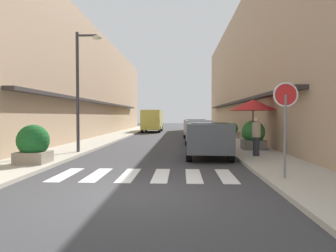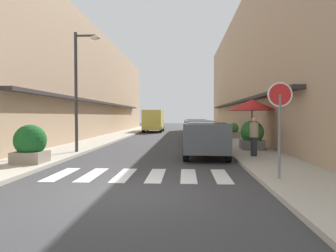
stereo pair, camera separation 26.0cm
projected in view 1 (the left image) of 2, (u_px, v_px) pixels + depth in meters
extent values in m
plane|color=#38383A|center=(168.00, 138.00, 25.14)|extent=(99.14, 99.14, 0.00)
cube|color=#ADA899|center=(113.00, 137.00, 25.32)|extent=(2.34, 63.09, 0.12)
cube|color=#ADA899|center=(224.00, 137.00, 24.95)|extent=(2.34, 63.09, 0.12)
cube|color=tan|center=(73.00, 85.00, 26.59)|extent=(5.00, 42.56, 8.69)
cube|color=#332D2D|center=(105.00, 103.00, 26.53)|extent=(0.50, 29.79, 0.16)
cube|color=tan|center=(267.00, 73.00, 25.88)|extent=(5.00, 42.56, 10.58)
cube|color=#332D2D|center=(233.00, 103.00, 26.07)|extent=(0.50, 29.79, 0.16)
cube|color=silver|center=(66.00, 175.00, 9.36)|extent=(0.45, 2.20, 0.01)
cube|color=silver|center=(97.00, 175.00, 9.32)|extent=(0.45, 2.20, 0.01)
cube|color=silver|center=(129.00, 175.00, 9.28)|extent=(0.45, 2.20, 0.01)
cube|color=silver|center=(161.00, 175.00, 9.24)|extent=(0.45, 2.20, 0.01)
cube|color=silver|center=(194.00, 176.00, 9.20)|extent=(0.45, 2.20, 0.01)
cube|color=silver|center=(226.00, 176.00, 9.16)|extent=(0.45, 2.20, 0.01)
cube|color=#4C5156|center=(209.00, 136.00, 13.32)|extent=(1.93, 4.14, 1.13)
cube|color=black|center=(209.00, 129.00, 13.10)|extent=(1.57, 2.34, 0.56)
cylinder|color=black|center=(190.00, 146.00, 14.74)|extent=(0.25, 0.65, 0.64)
cylinder|color=black|center=(225.00, 147.00, 14.60)|extent=(0.25, 0.65, 0.64)
cylinder|color=black|center=(189.00, 153.00, 12.07)|extent=(0.25, 0.65, 0.64)
cylinder|color=black|center=(231.00, 154.00, 11.93)|extent=(0.25, 0.65, 0.64)
cube|color=silver|center=(200.00, 130.00, 19.87)|extent=(1.81, 4.24, 1.13)
cube|color=black|center=(200.00, 125.00, 19.65)|extent=(1.50, 2.38, 0.56)
cylinder|color=black|center=(187.00, 137.00, 21.32)|extent=(0.23, 0.64, 0.64)
cylinder|color=black|center=(210.00, 137.00, 21.23)|extent=(0.23, 0.64, 0.64)
cylinder|color=black|center=(187.00, 140.00, 18.55)|extent=(0.23, 0.64, 0.64)
cylinder|color=black|center=(214.00, 140.00, 18.46)|extent=(0.23, 0.64, 0.64)
cube|color=silver|center=(195.00, 126.00, 25.58)|extent=(1.94, 4.29, 1.13)
cube|color=black|center=(196.00, 123.00, 25.36)|extent=(1.58, 2.43, 0.56)
cylinder|color=black|center=(186.00, 132.00, 27.05)|extent=(0.25, 0.65, 0.64)
cylinder|color=black|center=(205.00, 133.00, 26.91)|extent=(0.25, 0.65, 0.64)
cylinder|color=black|center=(185.00, 134.00, 24.28)|extent=(0.25, 0.65, 0.64)
cylinder|color=black|center=(206.00, 134.00, 24.14)|extent=(0.25, 0.65, 0.64)
cube|color=#D8CC4C|center=(152.00, 120.00, 34.13)|extent=(1.96, 5.40, 2.03)
cube|color=black|center=(152.00, 113.00, 33.83)|extent=(1.64, 3.03, 0.56)
cylinder|color=black|center=(146.00, 128.00, 35.97)|extent=(0.22, 0.64, 0.64)
cylinder|color=black|center=(162.00, 128.00, 35.90)|extent=(0.22, 0.64, 0.64)
cylinder|color=black|center=(142.00, 130.00, 32.41)|extent=(0.22, 0.64, 0.64)
cylinder|color=black|center=(159.00, 130.00, 32.34)|extent=(0.22, 0.64, 0.64)
cylinder|color=slate|center=(285.00, 137.00, 8.22)|extent=(0.07, 0.07, 2.19)
cylinder|color=red|center=(286.00, 95.00, 8.19)|extent=(0.64, 0.03, 0.64)
torus|color=white|center=(286.00, 95.00, 8.19)|extent=(0.65, 0.05, 0.65)
cylinder|color=#38383D|center=(78.00, 92.00, 14.21)|extent=(0.14, 0.14, 5.39)
cylinder|color=#38383D|center=(87.00, 35.00, 14.11)|extent=(0.90, 0.10, 0.10)
ellipsoid|color=beige|center=(97.00, 38.00, 14.09)|extent=(0.44, 0.28, 0.20)
cylinder|color=#262626|center=(253.00, 148.00, 15.82)|extent=(0.48, 0.48, 0.06)
cylinder|color=#4C3823|center=(253.00, 127.00, 15.78)|extent=(0.06, 0.06, 2.18)
cone|color=red|center=(253.00, 105.00, 15.75)|extent=(2.41, 2.41, 0.55)
cube|color=gray|center=(33.00, 157.00, 10.92)|extent=(1.02, 1.02, 0.39)
sphere|color=#195623|center=(33.00, 140.00, 10.90)|extent=(1.10, 1.10, 1.10)
cube|color=slate|center=(253.00, 145.00, 15.39)|extent=(1.07, 1.07, 0.45)
sphere|color=#2D7533|center=(253.00, 132.00, 15.37)|extent=(1.12, 1.12, 1.12)
cube|color=gray|center=(233.00, 135.00, 23.20)|extent=(0.93, 0.93, 0.44)
sphere|color=#2D7533|center=(233.00, 128.00, 23.19)|extent=(0.81, 0.81, 0.81)
cylinder|color=#282B33|center=(256.00, 147.00, 12.84)|extent=(0.26, 0.26, 0.76)
cylinder|color=tan|center=(256.00, 130.00, 12.82)|extent=(0.34, 0.34, 0.60)
sphere|color=tan|center=(256.00, 120.00, 12.81)|extent=(0.21, 0.21, 0.21)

